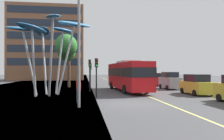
{
  "coord_description": "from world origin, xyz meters",
  "views": [
    {
      "loc": [
        -3.41,
        -15.41,
        2.41
      ],
      "look_at": [
        -0.45,
        7.82,
        2.5
      ],
      "focal_mm": 34.62,
      "sensor_mm": 36.0,
      "label": 1
    }
  ],
  "objects_px": {
    "traffic_light_kerb_near": "(96,69)",
    "car_side_street": "(157,80)",
    "traffic_light_kerb_far": "(90,68)",
    "street_lamp": "(85,26)",
    "car_parked_mid": "(196,85)",
    "pedestrian": "(78,90)",
    "car_parked_far": "(170,81)",
    "traffic_light_island_mid": "(90,71)",
    "leaf_sculpture": "(51,33)",
    "red_bus": "(128,75)"
  },
  "relations": [
    {
      "from": "traffic_light_kerb_near",
      "to": "car_side_street",
      "type": "distance_m",
      "value": 18.4
    },
    {
      "from": "traffic_light_kerb_near",
      "to": "car_parked_mid",
      "type": "relative_size",
      "value": 0.83
    },
    {
      "from": "red_bus",
      "to": "car_parked_far",
      "type": "bearing_deg",
      "value": 20.5
    },
    {
      "from": "leaf_sculpture",
      "to": "traffic_light_island_mid",
      "type": "distance_m",
      "value": 7.1
    },
    {
      "from": "traffic_light_kerb_far",
      "to": "car_parked_far",
      "type": "distance_m",
      "value": 11.14
    },
    {
      "from": "red_bus",
      "to": "traffic_light_kerb_near",
      "type": "height_order",
      "value": "red_bus"
    },
    {
      "from": "red_bus",
      "to": "car_parked_far",
      "type": "relative_size",
      "value": 2.84
    },
    {
      "from": "traffic_light_kerb_near",
      "to": "traffic_light_kerb_far",
      "type": "distance_m",
      "value": 5.4
    },
    {
      "from": "traffic_light_kerb_near",
      "to": "car_parked_far",
      "type": "xyz_separation_m",
      "value": [
        10.19,
        8.15,
        -1.5
      ]
    },
    {
      "from": "street_lamp",
      "to": "traffic_light_kerb_near",
      "type": "bearing_deg",
      "value": 78.03
    },
    {
      "from": "traffic_light_kerb_far",
      "to": "car_parked_mid",
      "type": "height_order",
      "value": "traffic_light_kerb_far"
    },
    {
      "from": "red_bus",
      "to": "traffic_light_kerb_near",
      "type": "xyz_separation_m",
      "value": [
        -4.01,
        -5.84,
        0.6
      ]
    },
    {
      "from": "car_parked_far",
      "to": "car_side_street",
      "type": "bearing_deg",
      "value": 85.62
    },
    {
      "from": "car_parked_far",
      "to": "street_lamp",
      "type": "distance_m",
      "value": 17.76
    },
    {
      "from": "traffic_light_kerb_near",
      "to": "car_side_street",
      "type": "relative_size",
      "value": 0.81
    },
    {
      "from": "traffic_light_kerb_near",
      "to": "car_parked_mid",
      "type": "distance_m",
      "value": 10.49
    },
    {
      "from": "traffic_light_kerb_far",
      "to": "street_lamp",
      "type": "distance_m",
      "value": 10.66
    },
    {
      "from": "red_bus",
      "to": "car_side_street",
      "type": "bearing_deg",
      "value": 53.45
    },
    {
      "from": "car_parked_mid",
      "to": "street_lamp",
      "type": "bearing_deg",
      "value": -150.72
    },
    {
      "from": "leaf_sculpture",
      "to": "pedestrian",
      "type": "xyz_separation_m",
      "value": [
        2.94,
        -5.66,
        -5.34
      ]
    },
    {
      "from": "red_bus",
      "to": "street_lamp",
      "type": "height_order",
      "value": "street_lamp"
    },
    {
      "from": "traffic_light_island_mid",
      "to": "car_parked_mid",
      "type": "height_order",
      "value": "traffic_light_island_mid"
    },
    {
      "from": "leaf_sculpture",
      "to": "traffic_light_island_mid",
      "type": "relative_size",
      "value": 2.88
    },
    {
      "from": "leaf_sculpture",
      "to": "street_lamp",
      "type": "relative_size",
      "value": 1.13
    },
    {
      "from": "traffic_light_island_mid",
      "to": "traffic_light_kerb_near",
      "type": "bearing_deg",
      "value": -87.4
    },
    {
      "from": "pedestrian",
      "to": "red_bus",
      "type": "bearing_deg",
      "value": 56.37
    },
    {
      "from": "car_parked_far",
      "to": "traffic_light_island_mid",
      "type": "bearing_deg",
      "value": -176.34
    },
    {
      "from": "car_parked_mid",
      "to": "pedestrian",
      "type": "bearing_deg",
      "value": -161.67
    },
    {
      "from": "leaf_sculpture",
      "to": "street_lamp",
      "type": "height_order",
      "value": "street_lamp"
    },
    {
      "from": "pedestrian",
      "to": "traffic_light_kerb_far",
      "type": "bearing_deg",
      "value": 82.37
    },
    {
      "from": "leaf_sculpture",
      "to": "traffic_light_kerb_far",
      "type": "distance_m",
      "value": 5.81
    },
    {
      "from": "leaf_sculpture",
      "to": "street_lamp",
      "type": "bearing_deg",
      "value": -67.08
    },
    {
      "from": "pedestrian",
      "to": "car_side_street",
      "type": "bearing_deg",
      "value": 54.82
    },
    {
      "from": "red_bus",
      "to": "car_parked_far",
      "type": "xyz_separation_m",
      "value": [
        6.18,
        2.31,
        -0.89
      ]
    },
    {
      "from": "red_bus",
      "to": "traffic_light_kerb_far",
      "type": "xyz_separation_m",
      "value": [
        -4.48,
        -0.46,
        0.72
      ]
    },
    {
      "from": "traffic_light_island_mid",
      "to": "car_parked_far",
      "type": "xyz_separation_m",
      "value": [
        10.53,
        0.67,
        -1.35
      ]
    },
    {
      "from": "car_parked_far",
      "to": "pedestrian",
      "type": "distance_m",
      "value": 15.82
    },
    {
      "from": "street_lamp",
      "to": "car_parked_far",
      "type": "bearing_deg",
      "value": 49.31
    },
    {
      "from": "car_side_street",
      "to": "pedestrian",
      "type": "xyz_separation_m",
      "value": [
        -12.23,
        -17.35,
        -0.04
      ]
    },
    {
      "from": "traffic_light_kerb_near",
      "to": "traffic_light_kerb_far",
      "type": "bearing_deg",
      "value": 94.98
    },
    {
      "from": "traffic_light_island_mid",
      "to": "red_bus",
      "type": "bearing_deg",
      "value": -20.61
    },
    {
      "from": "leaf_sculpture",
      "to": "pedestrian",
      "type": "relative_size",
      "value": 5.2
    },
    {
      "from": "car_parked_mid",
      "to": "car_parked_far",
      "type": "xyz_separation_m",
      "value": [
        -0.07,
        6.73,
        0.1
      ]
    },
    {
      "from": "traffic_light_island_mid",
      "to": "pedestrian",
      "type": "bearing_deg",
      "value": -96.77
    },
    {
      "from": "traffic_light_kerb_near",
      "to": "car_parked_far",
      "type": "distance_m",
      "value": 13.14
    },
    {
      "from": "traffic_light_island_mid",
      "to": "car_parked_mid",
      "type": "relative_size",
      "value": 0.79
    },
    {
      "from": "car_parked_mid",
      "to": "car_side_street",
      "type": "relative_size",
      "value": 0.97
    },
    {
      "from": "car_parked_mid",
      "to": "pedestrian",
      "type": "height_order",
      "value": "car_parked_mid"
    },
    {
      "from": "traffic_light_kerb_far",
      "to": "traffic_light_island_mid",
      "type": "relative_size",
      "value": 1.11
    },
    {
      "from": "pedestrian",
      "to": "traffic_light_island_mid",
      "type": "bearing_deg",
      "value": 83.23
    }
  ]
}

